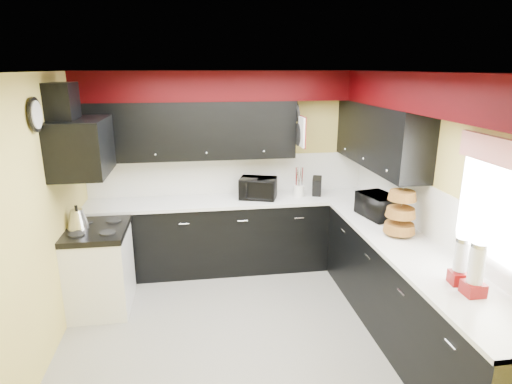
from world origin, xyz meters
TOP-DOWN VIEW (x-y plane):
  - ground at (0.00, 0.00)m, footprint 3.60×3.60m
  - wall_back at (0.00, 1.80)m, footprint 3.60×0.06m
  - wall_right at (1.80, 0.00)m, footprint 0.06×3.60m
  - wall_left at (-1.80, 0.00)m, footprint 0.06×3.60m
  - ceiling at (0.00, 0.00)m, footprint 3.60×3.60m
  - cab_back at (0.00, 1.50)m, footprint 3.60×0.60m
  - cab_right at (1.50, -0.30)m, footprint 0.60×3.00m
  - counter_back at (0.00, 1.50)m, footprint 3.62×0.64m
  - counter_right at (1.50, -0.30)m, footprint 0.64×3.02m
  - splash_back at (0.00, 1.79)m, footprint 3.60×0.02m
  - splash_right at (1.79, 0.00)m, footprint 0.02×3.60m
  - upper_back at (-0.50, 1.62)m, footprint 2.60×0.35m
  - upper_right at (1.62, 0.90)m, footprint 0.35×1.80m
  - soffit_back at (0.00, 1.62)m, footprint 3.60×0.36m
  - soffit_right at (1.62, -0.18)m, footprint 0.36×3.24m
  - stove at (-1.50, 0.75)m, footprint 0.60×0.75m
  - cooktop at (-1.50, 0.75)m, footprint 0.62×0.77m
  - hood at (-1.55, 0.75)m, footprint 0.50×0.78m
  - hood_duct at (-1.68, 0.75)m, footprint 0.24×0.40m
  - window at (1.79, -0.90)m, footprint 0.03×0.86m
  - valance at (1.73, -0.90)m, footprint 0.04×0.88m
  - pan_top at (0.82, 1.55)m, footprint 0.03×0.22m
  - pan_mid at (0.82, 1.42)m, footprint 0.03×0.28m
  - pan_low at (0.82, 1.68)m, footprint 0.03×0.24m
  - cut_board at (0.83, 1.30)m, footprint 0.03×0.26m
  - baskets at (1.52, 0.05)m, footprint 0.27×0.27m
  - clock at (-1.77, 0.25)m, footprint 0.03×0.30m
  - deco_plate at (1.77, -0.35)m, footprint 0.03×0.24m
  - toaster_oven at (0.33, 1.49)m, footprint 0.54×0.50m
  - microwave at (1.54, 0.59)m, footprint 0.40×0.52m
  - utensil_crock at (0.87, 1.50)m, footprint 0.18×0.18m
  - knife_block at (1.10, 1.48)m, footprint 0.16×0.19m
  - kettle at (-1.68, 0.78)m, footprint 0.26×0.26m
  - dispenser_a at (1.51, -0.95)m, footprint 0.14×0.14m
  - dispenser_b at (1.52, -1.12)m, footprint 0.14×0.14m

SIDE VIEW (x-z plane):
  - ground at x=0.00m, z-range 0.00..0.00m
  - stove at x=-1.50m, z-range 0.00..0.86m
  - cab_back at x=0.00m, z-range 0.00..0.90m
  - cab_right at x=1.50m, z-range 0.00..0.90m
  - cooktop at x=-1.50m, z-range 0.86..0.92m
  - counter_back at x=0.00m, z-range 0.90..0.94m
  - counter_right at x=1.50m, z-range 0.90..0.94m
  - utensil_crock at x=0.87m, z-range 0.94..1.09m
  - kettle at x=-1.68m, z-range 0.92..1.12m
  - knife_block at x=1.10m, z-range 0.94..1.19m
  - microwave at x=1.54m, z-range 0.94..1.20m
  - toaster_oven at x=0.33m, z-range 0.94..1.20m
  - dispenser_a at x=1.51m, z-range 0.94..1.28m
  - dispenser_b at x=1.52m, z-range 0.94..1.32m
  - baskets at x=1.52m, z-range 0.93..1.43m
  - splash_back at x=0.00m, z-range 0.94..1.44m
  - splash_right at x=1.79m, z-range 0.94..1.44m
  - wall_back at x=0.00m, z-range 0.00..2.50m
  - wall_right at x=1.80m, z-range 0.00..2.50m
  - wall_left at x=-1.80m, z-range 0.00..2.50m
  - window at x=1.79m, z-range 1.07..2.03m
  - pan_low at x=0.82m, z-range 1.51..1.93m
  - pan_mid at x=0.82m, z-range 1.52..1.98m
  - hood at x=-1.55m, z-range 1.50..2.06m
  - upper_back at x=-0.50m, z-range 1.45..2.15m
  - upper_right at x=1.62m, z-range 1.45..2.15m
  - cut_board at x=0.83m, z-range 1.62..1.98m
  - valance at x=1.73m, z-range 1.85..2.05m
  - pan_top at x=0.82m, z-range 1.80..2.20m
  - clock at x=-1.77m, z-range 2.00..2.30m
  - hood_duct at x=-1.68m, z-range 2.00..2.40m
  - deco_plate at x=1.77m, z-range 2.13..2.37m
  - soffit_back at x=0.00m, z-range 2.15..2.50m
  - soffit_right at x=1.62m, z-range 2.15..2.50m
  - ceiling at x=0.00m, z-range 2.47..2.53m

